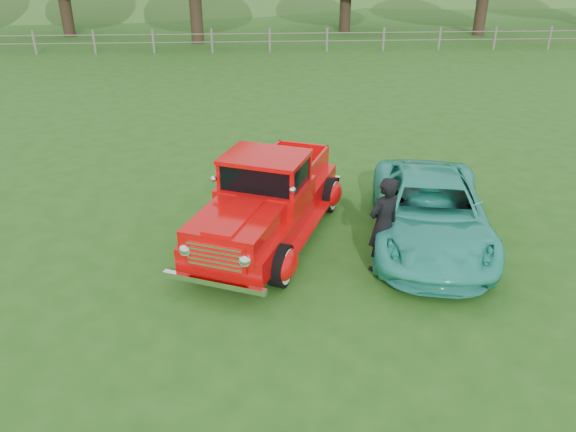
{
  "coord_description": "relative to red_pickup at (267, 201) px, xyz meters",
  "views": [
    {
      "loc": [
        -0.85,
        -8.22,
        5.4
      ],
      "look_at": [
        -0.29,
        1.2,
        0.71
      ],
      "focal_mm": 35.0,
      "sensor_mm": 36.0,
      "label": 1
    }
  ],
  "objects": [
    {
      "name": "man",
      "position": [
        2.01,
        -1.31,
        0.1
      ],
      "size": [
        0.78,
        0.69,
        1.79
      ],
      "primitive_type": "imported",
      "rotation": [
        0.0,
        0.0,
        3.64
      ],
      "color": "black",
      "rests_on": "ground"
    },
    {
      "name": "teal_sedan",
      "position": [
        3.15,
        -0.33,
        -0.15
      ],
      "size": [
        2.98,
        4.96,
        1.29
      ],
      "primitive_type": "imported",
      "rotation": [
        0.0,
        0.0,
        -0.19
      ],
      "color": "#2BAF98",
      "rests_on": "ground"
    },
    {
      "name": "fence_line",
      "position": [
        0.67,
        20.32,
        -0.19
      ],
      "size": [
        48.0,
        0.12,
        1.2
      ],
      "color": "slate",
      "rests_on": "ground"
    },
    {
      "name": "ground",
      "position": [
        0.67,
        -1.68,
        -0.8
      ],
      "size": [
        140.0,
        140.0,
        0.0
      ],
      "primitive_type": "plane",
      "color": "#1F5216",
      "rests_on": "ground"
    },
    {
      "name": "distant_hills",
      "position": [
        -3.41,
        57.79,
        -5.34
      ],
      "size": [
        116.0,
        60.0,
        18.0
      ],
      "color": "#2E6324",
      "rests_on": "ground"
    },
    {
      "name": "red_pickup",
      "position": [
        0.0,
        0.0,
        0.0
      ],
      "size": [
        3.54,
        5.27,
        1.78
      ],
      "rotation": [
        0.0,
        0.0,
        -0.39
      ],
      "color": "black",
      "rests_on": "ground"
    }
  ]
}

